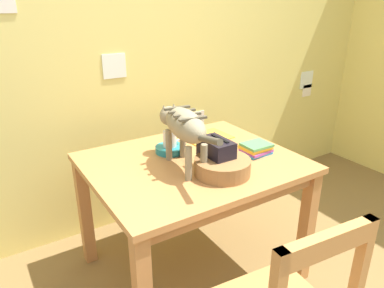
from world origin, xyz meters
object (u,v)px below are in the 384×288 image
at_px(saucer_bowl, 170,149).
at_px(wicker_basket, 222,166).
at_px(cat, 183,126).
at_px(toaster, 216,155).
at_px(dining_table, 192,175).
at_px(magazine, 207,137).
at_px(coffee_mug, 170,139).
at_px(book_stack, 256,148).

relative_size(saucer_bowl, wicker_basket, 0.59).
bearing_deg(cat, toaster, -39.07).
distance_m(dining_table, wicker_basket, 0.27).
xyz_separation_m(magazine, wicker_basket, (-0.23, -0.48, 0.04)).
bearing_deg(saucer_bowl, cat, -98.04).
bearing_deg(magazine, wicker_basket, -119.62).
distance_m(saucer_bowl, toaster, 0.36).
bearing_deg(cat, wicker_basket, -50.40).
relative_size(saucer_bowl, magazine, 0.58).
relative_size(coffee_mug, wicker_basket, 0.42).
bearing_deg(saucer_bowl, dining_table, -74.97).
bearing_deg(magazine, dining_table, -141.09).
relative_size(magazine, toaster, 1.49).
bearing_deg(wicker_basket, saucer_bowl, 102.49).
height_order(wicker_basket, toaster, toaster).
relative_size(cat, wicker_basket, 2.28).
height_order(magazine, toaster, toaster).
bearing_deg(wicker_basket, coffee_mug, 101.93).
distance_m(book_stack, toaster, 0.33).
bearing_deg(cat, book_stack, -2.29).
relative_size(magazine, book_stack, 1.73).
bearing_deg(coffee_mug, cat, -99.13).
relative_size(cat, saucer_bowl, 3.84).
xyz_separation_m(dining_table, wicker_basket, (0.04, -0.23, 0.14)).
relative_size(magazine, wicker_basket, 1.01).
bearing_deg(book_stack, wicker_basket, -161.38).
height_order(book_stack, wicker_basket, wicker_basket).
bearing_deg(book_stack, coffee_mug, 144.97).
height_order(saucer_bowl, toaster, toaster).
height_order(coffee_mug, book_stack, coffee_mug).
distance_m(dining_table, saucer_bowl, 0.21).
height_order(dining_table, cat, cat).
bearing_deg(coffee_mug, saucer_bowl, 180.00).
xyz_separation_m(dining_table, toaster, (0.05, -0.17, 0.18)).
bearing_deg(toaster, cat, 132.89).
bearing_deg(cat, coffee_mug, 88.91).
relative_size(cat, toaster, 3.34).
distance_m(magazine, book_stack, 0.38).
distance_m(dining_table, toaster, 0.25).
height_order(dining_table, wicker_basket, wicker_basket).
xyz_separation_m(coffee_mug, wicker_basket, (0.08, -0.40, -0.04)).
distance_m(wicker_basket, toaster, 0.07).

